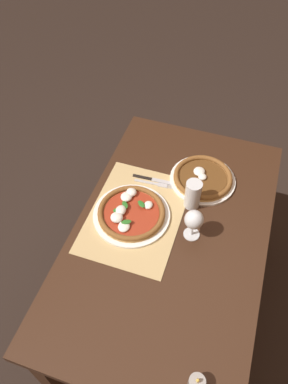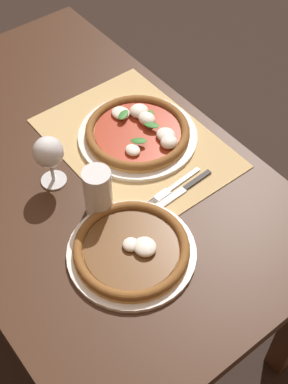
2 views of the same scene
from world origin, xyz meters
name	(u,v)px [view 1 (image 1 of 2)]	position (x,y,z in m)	size (l,w,h in m)	color
ground_plane	(164,301)	(0.00, 0.00, 0.00)	(24.00, 24.00, 0.00)	black
dining_table	(169,245)	(0.00, 0.00, 0.63)	(1.36, 0.82, 0.74)	#382114
paper_placemat	(136,215)	(-0.04, -0.17, 0.74)	(0.55, 0.40, 0.00)	tan
pizza_near	(131,213)	(-0.03, -0.19, 0.76)	(0.34, 0.34, 0.05)	white
pizza_far	(203,178)	(-0.33, 0.06, 0.76)	(0.31, 0.31, 0.05)	white
wine_glass	(194,221)	(-0.02, 0.09, 0.85)	(0.08, 0.08, 0.16)	silver
pint_glass	(193,195)	(-0.18, 0.05, 0.81)	(0.07, 0.07, 0.15)	silver
fork	(155,184)	(-0.24, -0.14, 0.75)	(0.03, 0.20, 0.00)	#B7B7BC
knife	(154,180)	(-0.26, -0.15, 0.75)	(0.03, 0.22, 0.01)	black
votive_candle	(197,383)	(0.55, 0.24, 0.76)	(0.06, 0.06, 0.07)	gray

